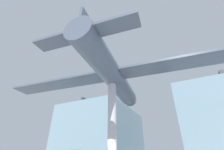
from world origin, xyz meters
The scene contains 3 objects.
glass_pavilion_left centered at (-9.09, 14.51, 4.53)m, with size 10.41×14.35×9.63m.
support_pylon_central centered at (0.00, 0.00, 3.28)m, with size 0.62×0.62×6.56m.
suspended_airplane centered at (-0.02, 0.16, 7.43)m, with size 20.01×12.53×2.68m.
Camera 1 is at (4.86, -9.65, 1.41)m, focal length 24.00 mm.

